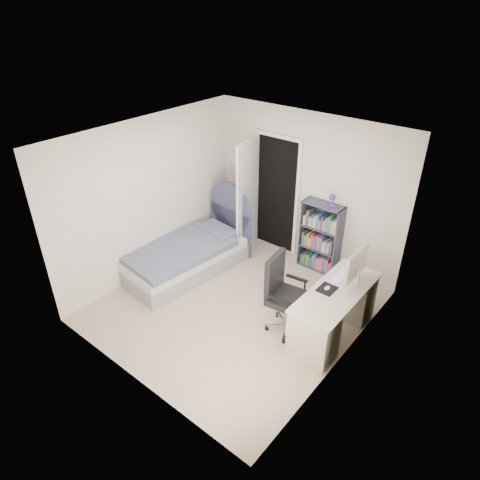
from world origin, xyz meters
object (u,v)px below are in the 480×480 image
Objects in this scene: bookcase at (321,240)px; floor_lamp at (240,218)px; bed at (190,254)px; nightstand at (238,225)px; office_chair at (283,290)px; desk at (335,310)px.

floor_lamp is at bearing -168.08° from bookcase.
bed is 1.13m from floor_lamp.
nightstand is at bearing 85.66° from bed.
office_chair is (1.77, -1.29, 0.04)m from floor_lamp.
bookcase is 0.94× the size of desk.
nightstand is 2.33m from office_chair.
floor_lamp is at bearing 143.94° from office_chair.
bookcase reaches higher than desk.
office_chair is (0.34, -1.59, 0.08)m from bookcase.
bookcase is at bearing 11.92° from floor_lamp.
bookcase is at bearing 101.98° from office_chair.
bed is 2.15m from bookcase.
nightstand is 0.52× the size of office_chair.
desk is at bearing 2.20° from bed.
nightstand is at bearing 157.38° from desk.
bed is at bearing 173.64° from office_chair.
desk is (2.39, -0.97, -0.18)m from floor_lamp.
floor_lamp is at bearing 157.87° from desk.
desk reaches higher than nightstand.
desk is (0.95, -1.27, -0.14)m from bookcase.
floor_lamp is 0.96× the size of desk.
office_chair reaches higher than nightstand.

